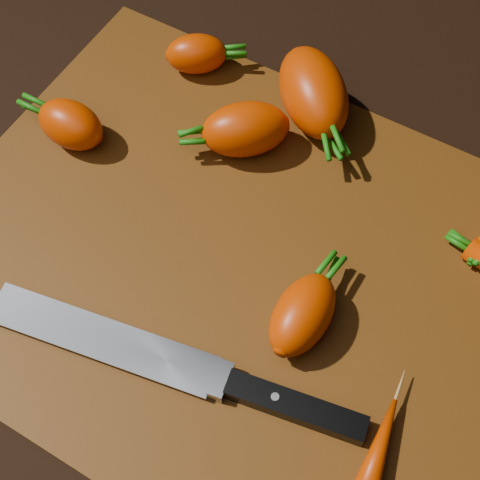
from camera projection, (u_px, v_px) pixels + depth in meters
The scene contains 9 objects.
ground at pixel (234, 269), 0.57m from camera, with size 2.00×2.00×0.01m, color black.
cutting_board at pixel (234, 263), 0.56m from camera, with size 0.50×0.40×0.01m, color brown.
carrot_0 at pixel (71, 124), 0.59m from camera, with size 0.06×0.04×0.04m, color #C93400.
carrot_1 at pixel (313, 92), 0.60m from camera, with size 0.10×0.06×0.06m, color #C93400.
carrot_2 at pixel (302, 315), 0.50m from camera, with size 0.07×0.04×0.04m, color #C93400.
carrot_3 at pixel (245, 129), 0.59m from camera, with size 0.08×0.05×0.05m, color #C93400.
carrot_4 at pixel (196, 54), 0.64m from camera, with size 0.06×0.04×0.04m, color #C93400.
carrot_7 at pixel (376, 457), 0.46m from camera, with size 0.09×0.02×0.02m, color #C93400.
knife at pixel (123, 346), 0.51m from camera, with size 0.30×0.08×0.02m.
Camera 1 is at (0.13, -0.22, 0.50)m, focal length 50.00 mm.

